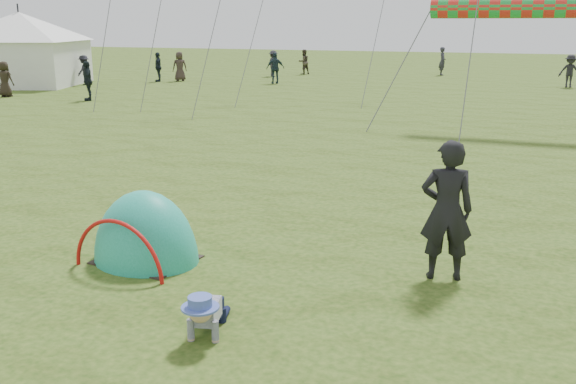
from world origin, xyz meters
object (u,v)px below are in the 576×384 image
(crawling_toddler, at_px, (206,312))
(event_marquee, at_px, (22,46))
(standing_adult, at_px, (447,211))
(popup_tent, at_px, (147,260))

(crawling_toddler, distance_m, event_marquee, 31.74)
(crawling_toddler, relative_size, standing_adult, 0.39)
(popup_tent, bearing_deg, event_marquee, 142.92)
(popup_tent, height_order, standing_adult, standing_adult)
(standing_adult, height_order, event_marquee, event_marquee)
(event_marquee, bearing_deg, crawling_toddler, -63.01)
(standing_adult, xyz_separation_m, event_marquee, (-24.91, 19.49, 1.12))
(standing_adult, relative_size, event_marquee, 0.31)
(crawling_toddler, relative_size, popup_tent, 0.36)
(crawling_toddler, relative_size, event_marquee, 0.12)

